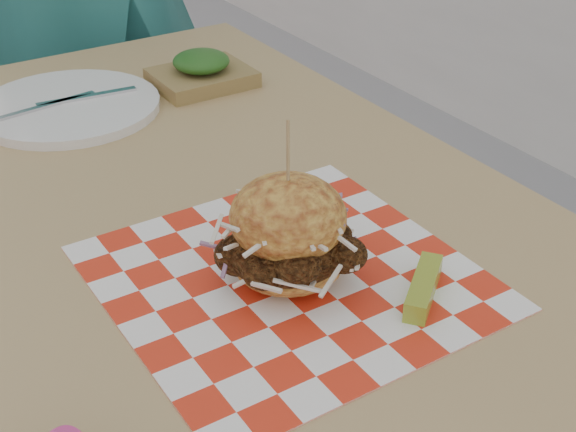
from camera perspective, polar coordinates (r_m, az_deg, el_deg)
name	(u,v)px	position (r m, az deg, el deg)	size (l,w,h in m)	color
patio_table	(177,270)	(0.99, -7.89, -3.82)	(0.80, 1.20, 0.75)	tan
paper_liner	(288,277)	(0.83, 0.00, -4.36)	(0.36, 0.36, 0.00)	red
sandwich	(288,236)	(0.80, 0.00, -1.46)	(0.16, 0.16, 0.18)	gold
pickle_spear	(423,287)	(0.81, 9.60, -5.03)	(0.10, 0.02, 0.02)	#91AD32
place_setting	(68,107)	(1.24, -15.35, 7.52)	(0.27, 0.27, 0.02)	white
kraft_tray	(202,72)	(1.30, -6.15, 10.17)	(0.15, 0.12, 0.06)	olive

